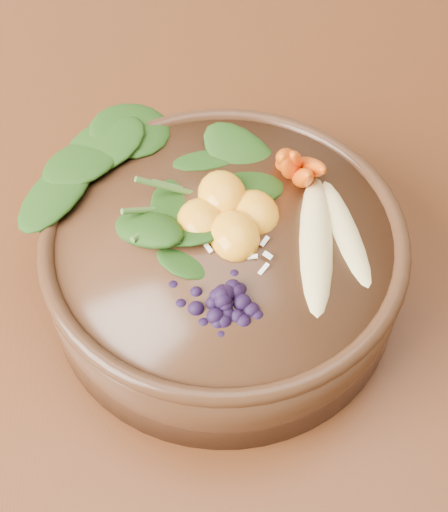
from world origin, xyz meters
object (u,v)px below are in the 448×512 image
(dining_table, at_px, (386,251))
(mandarin_cluster, at_px, (228,204))
(stoneware_bowl, at_px, (224,264))
(blueberry_pile, at_px, (222,283))
(carrot_cluster, at_px, (296,132))
(kale_heap, at_px, (174,157))
(banana_halves, at_px, (333,225))

(dining_table, bearing_deg, mandarin_cluster, -161.05)
(stoneware_bowl, xyz_separation_m, blueberry_pile, (-0.01, -0.05, 0.05))
(carrot_cluster, distance_m, mandarin_cluster, 0.07)
(kale_heap, bearing_deg, blueberry_pile, -84.49)
(dining_table, relative_size, kale_heap, 9.25)
(kale_heap, bearing_deg, carrot_cluster, -5.78)
(stoneware_bowl, height_order, banana_halves, banana_halves)
(carrot_cluster, bearing_deg, banana_halves, -66.94)
(stoneware_bowl, bearing_deg, mandarin_cluster, 67.37)
(banana_halves, height_order, mandarin_cluster, mandarin_cluster)
(kale_heap, relative_size, banana_halves, 1.22)
(dining_table, height_order, mandarin_cluster, mandarin_cluster)
(stoneware_bowl, height_order, kale_heap, kale_heap)
(dining_table, bearing_deg, banana_halves, -138.85)
(stoneware_bowl, height_order, mandarin_cluster, mandarin_cluster)
(mandarin_cluster, xyz_separation_m, blueberry_pile, (-0.02, -0.07, 0.00))
(kale_heap, height_order, mandarin_cluster, kale_heap)
(mandarin_cluster, relative_size, blueberry_pile, 0.69)
(dining_table, relative_size, stoneware_bowl, 6.06)
(banana_halves, bearing_deg, mandarin_cluster, 170.25)
(stoneware_bowl, bearing_deg, dining_table, 22.57)
(carrot_cluster, distance_m, banana_halves, 0.08)
(carrot_cluster, relative_size, mandarin_cluster, 0.87)
(stoneware_bowl, distance_m, blueberry_pile, 0.08)
(blueberry_pile, bearing_deg, mandarin_cluster, 74.45)
(stoneware_bowl, bearing_deg, blueberry_pile, -103.43)
(stoneware_bowl, bearing_deg, kale_heap, 110.58)
(stoneware_bowl, bearing_deg, banana_halves, -13.55)
(banana_halves, distance_m, mandarin_cluster, 0.08)
(mandarin_cluster, bearing_deg, carrot_cluster, 33.91)
(blueberry_pile, bearing_deg, stoneware_bowl, 76.57)
(mandarin_cluster, bearing_deg, blueberry_pile, -105.55)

